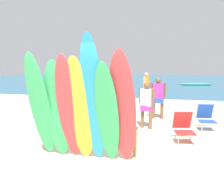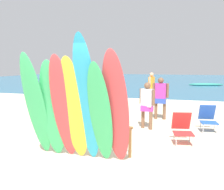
{
  "view_description": "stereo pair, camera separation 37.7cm",
  "coord_description": "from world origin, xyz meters",
  "px_view_note": "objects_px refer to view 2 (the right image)",
  "views": [
    {
      "loc": [
        1.81,
        -5.28,
        2.09
      ],
      "look_at": [
        0.0,
        2.2,
        1.14
      ],
      "focal_mm": 38.67,
      "sensor_mm": 36.0,
      "label": 1
    },
    {
      "loc": [
        2.18,
        -5.18,
        2.09
      ],
      "look_at": [
        0.0,
        2.2,
        1.14
      ],
      "focal_mm": 38.67,
      "sensor_mm": 36.0,
      "label": 2
    }
  ],
  "objects_px": {
    "surfboard_teal_4": "(87,101)",
    "beach_chair_blue": "(182,127)",
    "surfboard_green_0": "(36,106)",
    "surfboard_red_2": "(64,108)",
    "beachgoer_photographing": "(147,102)",
    "surfboard_yellow_3": "(74,110)",
    "distant_boat": "(206,84)",
    "surfboard_red_6": "(116,109)",
    "beach_chair_red": "(208,117)",
    "surfboard_rack": "(86,131)",
    "beachgoer_strolling": "(151,86)",
    "surfboard_green_5": "(100,114)",
    "surfboard_green_1": "(53,109)",
    "beachgoer_near_rack": "(87,92)",
    "beachgoer_by_water": "(160,95)"
  },
  "relations": [
    {
      "from": "surfboard_teal_4",
      "to": "beach_chair_blue",
      "type": "xyz_separation_m",
      "value": [
        1.91,
        2.08,
        -0.93
      ]
    },
    {
      "from": "surfboard_green_0",
      "to": "beachgoer_strolling",
      "type": "relative_size",
      "value": 1.45
    },
    {
      "from": "surfboard_green_1",
      "to": "distant_boat",
      "type": "relative_size",
      "value": 0.63
    },
    {
      "from": "surfboard_green_5",
      "to": "surfboard_yellow_3",
      "type": "bearing_deg",
      "value": -179.72
    },
    {
      "from": "surfboard_red_2",
      "to": "beachgoer_photographing",
      "type": "distance_m",
      "value": 3.46
    },
    {
      "from": "surfboard_green_0",
      "to": "beachgoer_photographing",
      "type": "distance_m",
      "value": 3.78
    },
    {
      "from": "beachgoer_by_water",
      "to": "distant_boat",
      "type": "bearing_deg",
      "value": 79.71
    },
    {
      "from": "beachgoer_strolling",
      "to": "distant_boat",
      "type": "relative_size",
      "value": 0.48
    },
    {
      "from": "surfboard_red_2",
      "to": "surfboard_red_6",
      "type": "bearing_deg",
      "value": 0.2
    },
    {
      "from": "beachgoer_strolling",
      "to": "distant_boat",
      "type": "xyz_separation_m",
      "value": [
        3.91,
        13.11,
        -0.85
      ]
    },
    {
      "from": "surfboard_red_6",
      "to": "distant_boat",
      "type": "bearing_deg",
      "value": 84.46
    },
    {
      "from": "beachgoer_by_water",
      "to": "surfboard_teal_4",
      "type": "bearing_deg",
      "value": -102.71
    },
    {
      "from": "surfboard_green_0",
      "to": "surfboard_teal_4",
      "type": "bearing_deg",
      "value": -0.33
    },
    {
      "from": "surfboard_green_5",
      "to": "beachgoer_near_rack",
      "type": "height_order",
      "value": "surfboard_green_5"
    },
    {
      "from": "surfboard_yellow_3",
      "to": "beach_chair_blue",
      "type": "distance_m",
      "value": 3.1
    },
    {
      "from": "surfboard_green_0",
      "to": "beachgoer_photographing",
      "type": "height_order",
      "value": "surfboard_green_0"
    },
    {
      "from": "surfboard_yellow_3",
      "to": "distant_boat",
      "type": "height_order",
      "value": "surfboard_yellow_3"
    },
    {
      "from": "surfboard_green_0",
      "to": "surfboard_green_5",
      "type": "distance_m",
      "value": 1.55
    },
    {
      "from": "surfboard_red_2",
      "to": "surfboard_rack",
      "type": "bearing_deg",
      "value": 62.51
    },
    {
      "from": "beachgoer_by_water",
      "to": "distant_boat",
      "type": "distance_m",
      "value": 17.31
    },
    {
      "from": "surfboard_green_0",
      "to": "surfboard_red_2",
      "type": "distance_m",
      "value": 0.69
    },
    {
      "from": "surfboard_rack",
      "to": "beach_chair_red",
      "type": "height_order",
      "value": "beach_chair_red"
    },
    {
      "from": "surfboard_green_0",
      "to": "beachgoer_photographing",
      "type": "relative_size",
      "value": 1.6
    },
    {
      "from": "beachgoer_by_water",
      "to": "beach_chair_red",
      "type": "relative_size",
      "value": 1.98
    },
    {
      "from": "beach_chair_red",
      "to": "surfboard_yellow_3",
      "type": "bearing_deg",
      "value": -138.32
    },
    {
      "from": "beach_chair_blue",
      "to": "distant_boat",
      "type": "xyz_separation_m",
      "value": [
        2.24,
        19.73,
        -0.3
      ]
    },
    {
      "from": "surfboard_yellow_3",
      "to": "distant_boat",
      "type": "distance_m",
      "value": 22.24
    },
    {
      "from": "surfboard_rack",
      "to": "beach_chair_blue",
      "type": "relative_size",
      "value": 2.77
    },
    {
      "from": "beachgoer_photographing",
      "to": "surfboard_red_2",
      "type": "bearing_deg",
      "value": -87.44
    },
    {
      "from": "surfboard_red_2",
      "to": "beachgoer_by_water",
      "type": "distance_m",
      "value": 5.02
    },
    {
      "from": "surfboard_green_1",
      "to": "beachgoer_near_rack",
      "type": "distance_m",
      "value": 4.91
    },
    {
      "from": "beachgoer_photographing",
      "to": "beach_chair_blue",
      "type": "relative_size",
      "value": 1.87
    },
    {
      "from": "beach_chair_blue",
      "to": "distant_boat",
      "type": "bearing_deg",
      "value": 72.72
    },
    {
      "from": "beach_chair_blue",
      "to": "surfboard_rack",
      "type": "bearing_deg",
      "value": -157.2
    },
    {
      "from": "beach_chair_blue",
      "to": "beachgoer_near_rack",
      "type": "bearing_deg",
      "value": 133.46
    },
    {
      "from": "surfboard_red_6",
      "to": "beach_chair_red",
      "type": "height_order",
      "value": "surfboard_red_6"
    },
    {
      "from": "surfboard_rack",
      "to": "beachgoer_near_rack",
      "type": "xyz_separation_m",
      "value": [
        -1.74,
        4.3,
        0.42
      ]
    },
    {
      "from": "surfboard_rack",
      "to": "beachgoer_photographing",
      "type": "bearing_deg",
      "value": 67.65
    },
    {
      "from": "surfboard_rack",
      "to": "surfboard_green_0",
      "type": "distance_m",
      "value": 1.29
    },
    {
      "from": "surfboard_rack",
      "to": "surfboard_red_6",
      "type": "distance_m",
      "value": 1.23
    },
    {
      "from": "beachgoer_photographing",
      "to": "beachgoer_strolling",
      "type": "distance_m",
      "value": 5.5
    },
    {
      "from": "beachgoer_near_rack",
      "to": "distant_boat",
      "type": "bearing_deg",
      "value": -24.16
    },
    {
      "from": "surfboard_rack",
      "to": "surfboard_green_0",
      "type": "xyz_separation_m",
      "value": [
        -0.97,
        -0.56,
        0.64
      ]
    },
    {
      "from": "beachgoer_strolling",
      "to": "beach_chair_blue",
      "type": "height_order",
      "value": "beachgoer_strolling"
    },
    {
      "from": "surfboard_teal_4",
      "to": "beachgoer_photographing",
      "type": "distance_m",
      "value": 3.36
    },
    {
      "from": "surfboard_rack",
      "to": "surfboard_teal_4",
      "type": "distance_m",
      "value": 1.06
    },
    {
      "from": "surfboard_green_0",
      "to": "surfboard_green_5",
      "type": "relative_size",
      "value": 1.09
    },
    {
      "from": "distant_boat",
      "to": "beach_chair_red",
      "type": "bearing_deg",
      "value": -94.56
    },
    {
      "from": "surfboard_green_1",
      "to": "beachgoer_near_rack",
      "type": "height_order",
      "value": "surfboard_green_1"
    },
    {
      "from": "surfboard_yellow_3",
      "to": "surfboard_red_6",
      "type": "distance_m",
      "value": 0.92
    }
  ]
}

